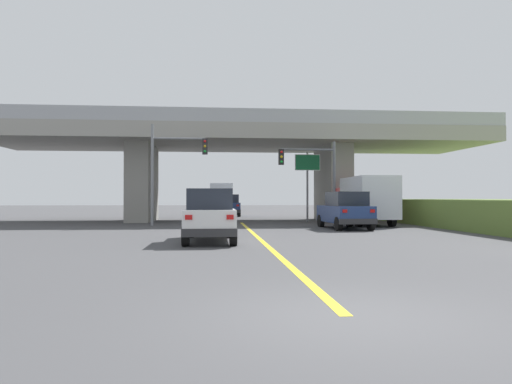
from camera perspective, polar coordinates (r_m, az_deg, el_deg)
The scene contains 11 objects.
ground at distance 35.39m, azimuth -2.03°, elevation -3.46°, with size 160.00×160.00×0.00m, color #424244.
overpass_bridge at distance 35.54m, azimuth -2.03°, elevation 5.23°, with size 35.66×9.68×7.49m.
lane_divider_stripe at distance 19.67m, azimuth 0.41°, elevation -5.61°, with size 0.20×25.83×0.01m, color yellow.
suv_lead at distance 18.37m, azimuth -5.54°, elevation -2.80°, with size 1.92×4.70×2.02m.
suv_crossing at distance 26.44m, azimuth 10.62°, elevation -2.17°, with size 2.19×4.57×2.02m.
box_truck at distance 30.58m, azimuth 12.90°, elevation -0.92°, with size 2.33×6.77×2.97m.
sedan_oncoming at distance 44.65m, azimuth -3.28°, elevation -1.59°, with size 2.03×4.61×2.02m.
traffic_signal_nearside at distance 29.64m, azimuth 7.00°, elevation 2.60°, with size 3.57×0.36×5.19m.
traffic_signal_farside at distance 29.25m, azimuth -10.22°, elevation 3.54°, with size 3.40×0.36×6.15m.
highway_sign at distance 34.03m, azimuth 6.19°, elevation 2.67°, with size 1.81×0.17×4.95m.
semi_truck_distant at distance 51.55m, azimuth -4.22°, elevation -0.75°, with size 2.33×6.84×3.21m.
Camera 1 is at (-1.87, -6.60, 1.67)m, focal length 33.40 mm.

